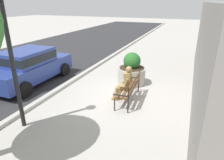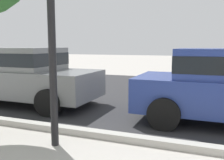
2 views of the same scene
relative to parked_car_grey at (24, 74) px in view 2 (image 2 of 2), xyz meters
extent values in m
cube|color=slate|center=(0.06, 0.00, -0.23)|extent=(4.10, 1.70, 0.70)
cube|color=slate|center=(-0.09, 0.00, 0.42)|extent=(2.13, 1.57, 0.60)
cube|color=black|center=(-0.09, 0.00, 0.42)|extent=(2.14, 1.58, 0.33)
cylinder|color=black|center=(1.39, 0.85, -0.52)|extent=(0.64, 0.22, 0.64)
cylinder|color=black|center=(1.39, -0.85, -0.52)|extent=(0.64, 0.22, 0.64)
cylinder|color=black|center=(-1.28, 0.85, -0.52)|extent=(0.64, 0.22, 0.64)
cylinder|color=black|center=(4.03, 0.85, -0.52)|extent=(0.64, 0.22, 0.64)
cylinder|color=black|center=(4.04, -0.85, -0.52)|extent=(0.64, 0.22, 0.64)
cylinder|color=black|center=(2.51, -2.25, 0.96)|extent=(0.12, 0.12, 3.60)
camera|label=1|loc=(-1.30, -6.67, 2.67)|focal=32.19mm
camera|label=2|loc=(4.84, -5.66, 0.79)|focal=41.05mm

